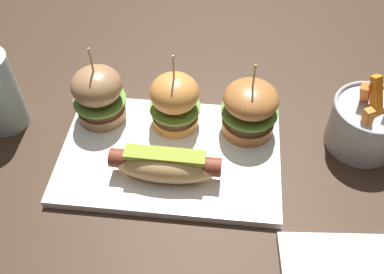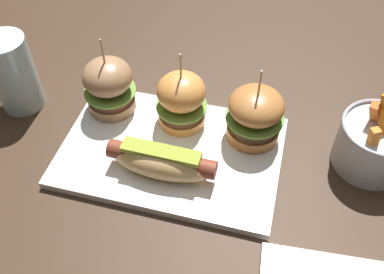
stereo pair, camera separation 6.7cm
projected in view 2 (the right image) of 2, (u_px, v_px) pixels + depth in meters
name	position (u px, v px, depth m)	size (l,w,h in m)	color
ground_plane	(171.00, 155.00, 0.72)	(3.00, 3.00, 0.00)	#382619
platter_main	(171.00, 152.00, 0.72)	(0.36, 0.23, 0.01)	white
hot_dog	(159.00, 160.00, 0.66)	(0.17, 0.06, 0.05)	tan
slider_left	(109.00, 85.00, 0.74)	(0.09, 0.09, 0.14)	#9E744D
slider_center	(182.00, 100.00, 0.72)	(0.09, 0.09, 0.14)	#D88D43
slider_right	(255.00, 115.00, 0.70)	(0.09, 0.09, 0.14)	#B16E37
fries_bucket	(375.00, 144.00, 0.68)	(0.12, 0.12, 0.14)	#B7BABF
water_glass	(13.00, 74.00, 0.75)	(0.08, 0.08, 0.14)	silver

